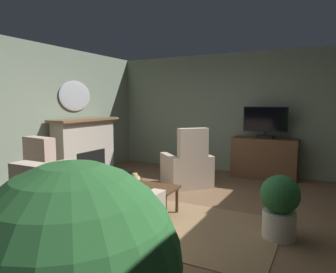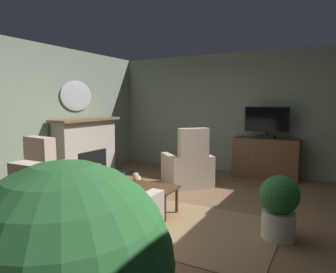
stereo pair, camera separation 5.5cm
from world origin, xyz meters
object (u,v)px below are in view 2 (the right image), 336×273
Objects in this scene: tv_remote at (133,182)px; potted_plant_tall_palm_by_window at (279,205)px; wall_mirror_oval at (77,96)px; cat at (137,179)px; television at (267,122)px; fireplace at (87,150)px; coffee_table at (141,188)px; armchair_beside_cabinet at (59,185)px; potted_plant_on_hearth_side at (67,273)px; tv_cabinet at (266,159)px; sofa_floral at (80,222)px; armchair_facing_sofa at (188,168)px.

potted_plant_tall_palm_by_window is at bearing -113.13° from tv_remote.
wall_mirror_oval is 2.22m from cat.
fireplace is at bearing -154.22° from television.
armchair_beside_cabinet is (-1.28, -0.36, -0.02)m from coffee_table.
tv_cabinet is at bearing 90.81° from potted_plant_on_hearth_side.
potted_plant_on_hearth_side is at bearing -103.17° from potted_plant_tall_palm_by_window.
potted_plant_tall_palm_by_window is (1.90, 0.02, 0.05)m from coffee_table.
wall_mirror_oval reaches higher than potted_plant_tall_palm_by_window.
armchair_beside_cabinet is at bearing 144.94° from sofa_floral.
armchair_beside_cabinet is 1.68m from cat.
sofa_floral reaches higher than cat.
wall_mirror_oval is at bearing 133.66° from potted_plant_on_hearth_side.
fireplace is 4.27m from potted_plant_tall_palm_by_window.
sofa_floral is 2.77m from cat.
potted_plant_on_hearth_side is 4.52m from cat.
armchair_beside_cabinet is (0.91, -1.61, -0.26)m from fireplace.
potted_plant_on_hearth_side reaches higher than fireplace.
television reaches higher than coffee_table.
potted_plant_on_hearth_side is at bearing -174.02° from tv_remote.
tv_cabinet is 1.48× the size of television.
armchair_facing_sofa is (-1.19, -1.25, -0.86)m from television.
wall_mirror_oval is 2.88m from tv_remote.
fireplace is 1.93× the size of television.
wall_mirror_oval is 2.42m from armchair_beside_cabinet.
armchair_facing_sofa is at bearing 91.42° from sofa_floral.
wall_mirror_oval is at bearing 164.13° from potted_plant_tall_palm_by_window.
tv_remote is at bearing 20.32° from armchair_beside_cabinet.
cat is at bearing 119.41° from potted_plant_on_hearth_side.
television is 5.23× the size of tv_remote.
potted_plant_on_hearth_side reaches higher than armchair_beside_cabinet.
cat is (-0.92, -0.37, -0.25)m from armchair_facing_sofa.
sofa_floral is (-1.12, -4.25, -0.08)m from tv_cabinet.
potted_plant_on_hearth_side is at bearing -48.30° from fireplace.
cat is (-0.74, 1.22, -0.32)m from tv_remote.
television is at bearing 90.82° from potted_plant_on_hearth_side.
tv_cabinet reaches higher than coffee_table.
potted_plant_on_hearth_side is at bearing -41.64° from armchair_beside_cabinet.
fireplace is 1.56× the size of armchair_beside_cabinet.
television is 1.17× the size of potted_plant_tall_palm_by_window.
armchair_beside_cabinet is 1.95× the size of cat.
coffee_table is at bearing -127.48° from tv_remote.
sofa_floral is at bearing -104.93° from television.
fireplace reaches higher than armchair_facing_sofa.
armchair_facing_sofa is (2.19, 0.38, -0.25)m from fireplace.
tv_cabinet is at bearing -47.85° from tv_remote.
television is (0.00, -0.05, 0.80)m from tv_cabinet.
sofa_floral is at bearing -86.61° from coffee_table.
sofa_floral is 2.26m from potted_plant_tall_palm_by_window.
potted_plant_on_hearth_side is at bearing -47.74° from sofa_floral.
potted_plant_tall_palm_by_window is (2.07, -0.02, -0.01)m from tv_remote.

